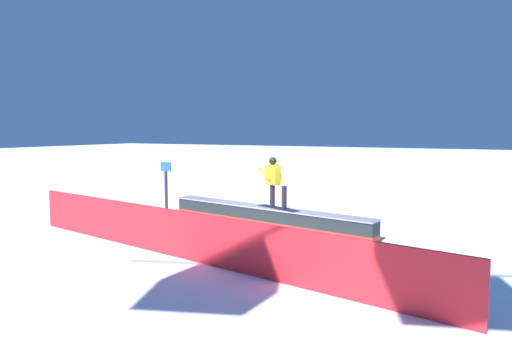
{
  "coord_description": "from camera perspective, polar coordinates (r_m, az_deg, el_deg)",
  "views": [
    {
      "loc": [
        -5.45,
        11.43,
        2.79
      ],
      "look_at": [
        -0.22,
        1.04,
        1.73
      ],
      "focal_mm": 31.23,
      "sensor_mm": 36.0,
      "label": 1
    }
  ],
  "objects": [
    {
      "name": "snowboarder",
      "position": [
        12.61,
        2.36,
        -1.27
      ],
      "size": [
        1.44,
        0.81,
        1.44
      ],
      "color": "black",
      "rests_on": "grind_box"
    },
    {
      "name": "grind_box",
      "position": [
        12.91,
        1.22,
        -6.05
      ],
      "size": [
        6.67,
        1.73,
        0.58
      ],
      "color": "#1F2628",
      "rests_on": "ground_plane"
    },
    {
      "name": "safety_fence",
      "position": [
        9.7,
        -8.42,
        -8.35
      ],
      "size": [
        11.3,
        2.12,
        1.04
      ],
      "primitive_type": "cube",
      "rotation": [
        0.0,
        0.0,
        -0.18
      ],
      "color": "red",
      "rests_on": "ground_plane"
    },
    {
      "name": "trail_marker",
      "position": [
        15.4,
        -11.45,
        -1.86
      ],
      "size": [
        0.4,
        0.1,
        1.7
      ],
      "color": "#262628",
      "rests_on": "ground_plane"
    },
    {
      "name": "ground_plane",
      "position": [
        12.97,
        1.22,
        -7.2
      ],
      "size": [
        120.0,
        120.0,
        0.0
      ],
      "primitive_type": "plane",
      "color": "white"
    }
  ]
}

